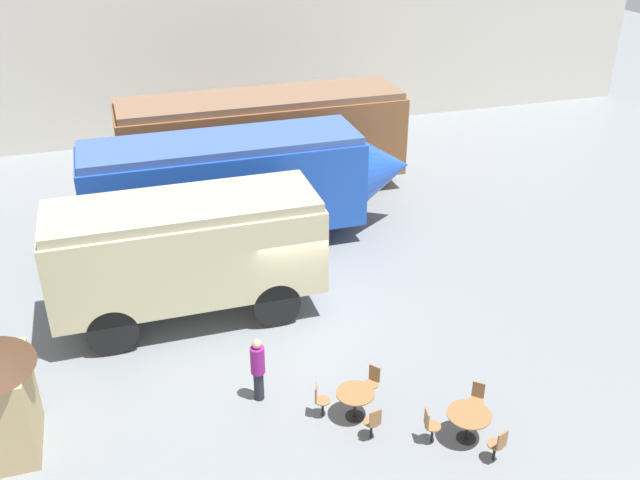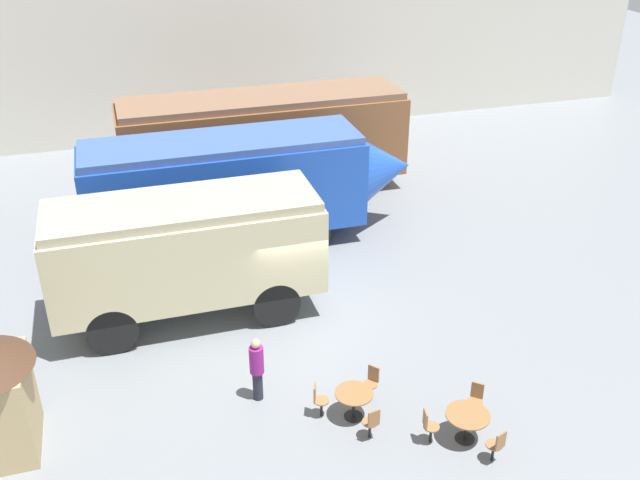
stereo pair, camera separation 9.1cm
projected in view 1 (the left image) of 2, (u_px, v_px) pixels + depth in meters
ground_plane at (298, 309)px, 20.44m from camera, size 80.00×80.00×0.00m
backdrop_wall at (203, 38)px, 31.38m from camera, size 44.00×0.15×9.00m
passenger_coach_wooden at (262, 137)px, 26.73m from camera, size 10.60×2.84×3.83m
streamlined_locomotive at (249, 181)px, 23.21m from camera, size 10.91×2.68×3.70m
passenger_coach_vintage at (186, 248)px, 19.22m from camera, size 7.25×2.67×3.51m
cafe_table_near at (469, 418)px, 15.59m from camera, size 0.98×0.98×0.71m
cafe_table_mid at (355, 398)px, 16.23m from camera, size 0.89×0.89×0.70m
cafe_chair_0 at (430, 424)px, 15.54m from camera, size 0.38×0.36×0.87m
cafe_chair_1 at (498, 444)px, 15.01m from camera, size 0.37×0.39×0.87m
cafe_chair_2 at (477, 397)px, 16.32m from camera, size 0.40×0.41×0.87m
cafe_chair_3 at (373, 380)px, 16.86m from camera, size 0.41×0.40×0.87m
cafe_chair_4 at (319, 398)px, 16.29m from camera, size 0.39×0.38×0.87m
cafe_chair_5 at (373, 421)px, 15.61m from camera, size 0.36×0.37×0.87m
visitor_person at (258, 367)px, 16.62m from camera, size 0.34×0.34×1.71m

